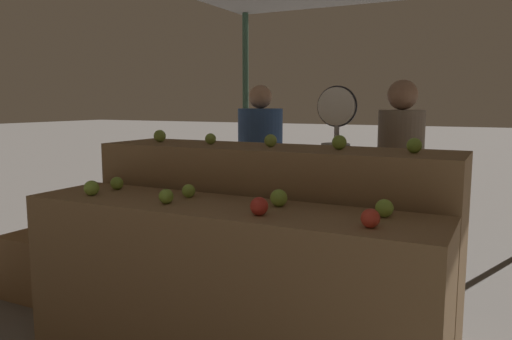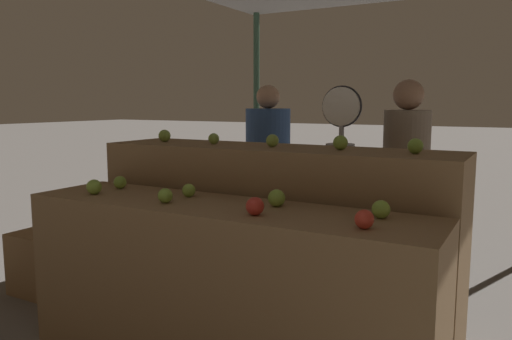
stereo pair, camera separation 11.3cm
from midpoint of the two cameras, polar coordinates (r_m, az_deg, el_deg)
display_counter_front at (r=2.70m, az=-5.12°, el=-13.30°), size 2.25×0.55×0.89m
display_counter_back at (r=3.16m, az=0.68°, el=-7.71°), size 2.25×0.55×1.14m
apple_front_0 at (r=2.99m, az=-19.31°, el=-1.96°), size 0.09×0.09×0.09m
apple_front_1 at (r=2.65m, az=-11.44°, el=-2.97°), size 0.08×0.08×0.08m
apple_front_2 at (r=2.33m, az=-1.03°, el=-4.16°), size 0.09×0.09×0.09m
apple_front_3 at (r=2.14m, az=11.47°, el=-5.43°), size 0.08×0.08×0.08m
apple_front_4 at (r=3.15m, az=-16.61°, el=-1.46°), size 0.08×0.08×0.08m
apple_front_5 at (r=2.80m, az=-8.86°, el=-2.37°), size 0.07×0.07×0.07m
apple_front_6 at (r=2.53m, az=1.35°, el=-3.21°), size 0.09×0.09×0.09m
apple_front_7 at (r=2.35m, az=13.13°, el=-4.28°), size 0.08×0.08×0.08m
apple_back_0 at (r=3.51m, az=-11.85°, el=3.83°), size 0.08×0.08×0.08m
apple_back_1 at (r=3.26m, az=-6.21°, el=3.56°), size 0.07×0.07×0.07m
apple_back_2 at (r=3.05m, az=0.56°, el=3.38°), size 0.08×0.08×0.08m
apple_back_3 at (r=2.90m, az=8.39°, el=3.14°), size 0.08×0.08×0.08m
apple_back_4 at (r=2.78m, az=16.54°, el=2.70°), size 0.08×0.08×0.08m
produce_scale at (r=3.52m, az=8.22°, el=2.77°), size 0.29×0.20×1.53m
person_vendor_at_scale at (r=3.61m, az=15.24°, el=-0.55°), size 0.37×0.37×1.57m
person_customer_left at (r=4.45m, az=-0.24°, el=0.97°), size 0.45×0.45×1.57m
wooden_crate_side at (r=4.09m, az=-23.87°, el=-9.77°), size 0.46×0.46×0.46m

